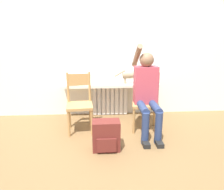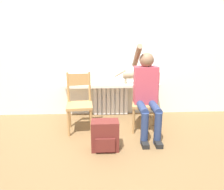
{
  "view_description": "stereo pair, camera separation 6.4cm",
  "coord_description": "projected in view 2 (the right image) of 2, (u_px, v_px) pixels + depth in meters",
  "views": [
    {
      "loc": [
        -0.22,
        -2.67,
        1.43
      ],
      "look_at": [
        0.0,
        0.6,
        0.52
      ],
      "focal_mm": 35.0,
      "sensor_mm": 36.0,
      "label": 1
    },
    {
      "loc": [
        -0.16,
        -2.67,
        1.43
      ],
      "look_at": [
        0.0,
        0.6,
        0.52
      ],
      "focal_mm": 35.0,
      "sensor_mm": 36.0,
      "label": 2
    }
  ],
  "objects": [
    {
      "name": "ground_plane",
      "position": [
        114.0,
        144.0,
        2.96
      ],
      "size": [
        12.0,
        12.0,
        0.0
      ],
      "primitive_type": "plane",
      "color": "brown"
    },
    {
      "name": "chair_left",
      "position": [
        79.0,
        102.0,
        3.3
      ],
      "size": [
        0.41,
        0.41,
        0.89
      ],
      "rotation": [
        0.0,
        0.0,
        0.09
      ],
      "color": "#B2844C",
      "rests_on": "ground_plane"
    },
    {
      "name": "backpack",
      "position": [
        105.0,
        136.0,
        2.78
      ],
      "size": [
        0.35,
        0.24,
        0.39
      ],
      "color": "maroon",
      "rests_on": "ground_plane"
    },
    {
      "name": "windowsill",
      "position": [
        111.0,
        85.0,
        3.8
      ],
      "size": [
        1.68,
        0.33,
        0.05
      ],
      "color": "silver",
      "rests_on": "radiator"
    },
    {
      "name": "person",
      "position": [
        147.0,
        90.0,
        3.16
      ],
      "size": [
        0.36,
        1.03,
        1.31
      ],
      "color": "navy",
      "rests_on": "ground_plane"
    },
    {
      "name": "window_glass",
      "position": [
        110.0,
        55.0,
        3.82
      ],
      "size": [
        1.61,
        0.01,
        0.94
      ],
      "color": "white",
      "rests_on": "windowsill"
    },
    {
      "name": "radiator",
      "position": [
        111.0,
        100.0,
        4.0
      ],
      "size": [
        0.64,
        0.08,
        0.57
      ],
      "color": "white",
      "rests_on": "ground_plane"
    },
    {
      "name": "wall_with_window",
      "position": [
        110.0,
        39.0,
        3.79
      ],
      "size": [
        7.0,
        0.06,
        2.7
      ],
      "color": "white",
      "rests_on": "ground_plane"
    },
    {
      "name": "cat",
      "position": [
        133.0,
        75.0,
        3.74
      ],
      "size": [
        0.53,
        0.12,
        0.24
      ],
      "color": "#9E896B",
      "rests_on": "windowsill"
    },
    {
      "name": "chair_right",
      "position": [
        145.0,
        101.0,
        3.34
      ],
      "size": [
        0.44,
        0.44,
        0.89
      ],
      "rotation": [
        0.0,
        0.0,
        -0.16
      ],
      "color": "#B2844C",
      "rests_on": "ground_plane"
    }
  ]
}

